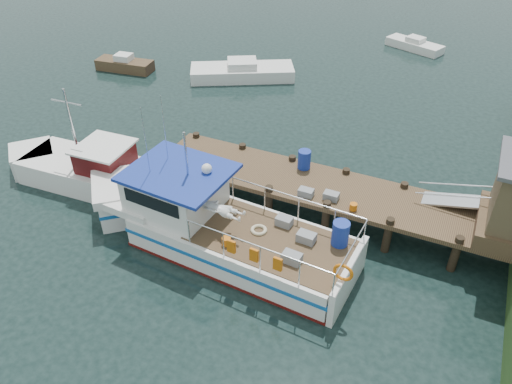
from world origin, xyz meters
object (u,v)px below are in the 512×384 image
at_px(work_boat, 91,170).
at_px(moored_rowboat, 125,64).
at_px(lobster_boat, 209,223).
at_px(moored_b, 415,45).
at_px(moored_a, 242,71).
at_px(dock, 455,200).

bearing_deg(work_boat, moored_rowboat, 117.63).
height_order(lobster_boat, moored_b, lobster_boat).
bearing_deg(moored_a, dock, -47.00).
relative_size(moored_rowboat, moored_b, 0.90).
distance_m(dock, moored_a, 18.76).
bearing_deg(moored_rowboat, work_boat, -36.61).
relative_size(moored_a, moored_b, 1.56).
xyz_separation_m(dock, moored_b, (-5.23, 22.04, -1.89)).
distance_m(work_boat, moored_b, 26.55).
distance_m(moored_rowboat, moored_b, 21.46).
bearing_deg(dock, moored_a, 141.58).
xyz_separation_m(dock, lobster_boat, (-8.45, -3.82, -1.20)).
relative_size(lobster_boat, moored_b, 2.66).
relative_size(lobster_boat, moored_rowboat, 2.96).
height_order(dock, moored_rowboat, dock).
height_order(work_boat, moored_rowboat, work_boat).
bearing_deg(moored_a, moored_b, 39.39).
distance_m(lobster_boat, moored_rowboat, 19.37).
height_order(lobster_boat, moored_a, lobster_boat).
xyz_separation_m(lobster_boat, moored_rowboat, (-14.13, 13.24, -0.62)).
distance_m(dock, work_boat, 15.76).
bearing_deg(moored_a, lobster_boat, -76.74).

